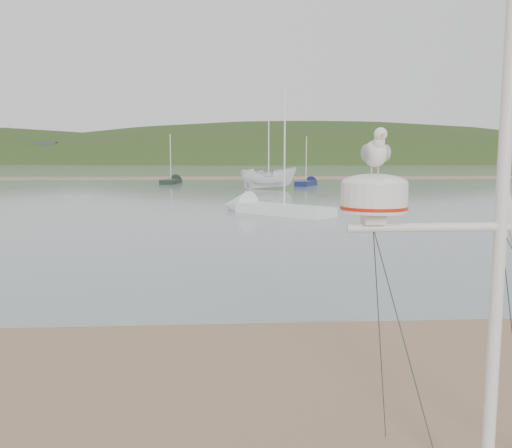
{
  "coord_description": "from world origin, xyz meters",
  "views": [
    {
      "loc": [
        1.8,
        -5.94,
        3.17
      ],
      "look_at": [
        2.22,
        1.0,
        2.29
      ],
      "focal_mm": 38.0,
      "sensor_mm": 36.0,
      "label": 1
    }
  ],
  "objects": [
    {
      "name": "sailboat_white_near",
      "position": [
        3.64,
        23.92,
        0.3
      ],
      "size": [
        6.41,
        6.42,
        7.24
      ],
      "color": "white",
      "rests_on": "ground"
    },
    {
      "name": "sailboat_blue_far",
      "position": [
        10.94,
        51.29,
        0.3
      ],
      "size": [
        3.49,
        5.52,
        5.49
      ],
      "color": "#141B48",
      "rests_on": "ground"
    },
    {
      "name": "ground",
      "position": [
        0.0,
        0.0,
        0.0
      ],
      "size": [
        560.0,
        560.0,
        0.0
      ],
      "primitive_type": "plane",
      "color": "#8A684F",
      "rests_on": "ground"
    },
    {
      "name": "hill_ridge",
      "position": [
        18.52,
        235.0,
        -19.7
      ],
      "size": [
        620.0,
        180.0,
        80.0
      ],
      "color": "#223516",
      "rests_on": "ground"
    },
    {
      "name": "mast_rig",
      "position": [
        4.11,
        -1.52,
        1.31
      ],
      "size": [
        2.4,
        2.56,
        5.42
      ],
      "color": "white",
      "rests_on": "ground"
    },
    {
      "name": "boat_white",
      "position": [
        6.05,
        44.76,
        2.68
      ],
      "size": [
        2.15,
        2.1,
        5.27
      ],
      "primitive_type": "imported",
      "rotation": [
        0.0,
        0.0,
        1.51
      ],
      "color": "white",
      "rests_on": "water"
    },
    {
      "name": "water",
      "position": [
        0.0,
        132.0,
        0.02
      ],
      "size": [
        560.0,
        256.0,
        0.04
      ],
      "primitive_type": "cube",
      "color": "gray",
      "rests_on": "ground"
    },
    {
      "name": "far_cottages",
      "position": [
        3.0,
        196.0,
        4.0
      ],
      "size": [
        294.4,
        6.3,
        8.0
      ],
      "color": "white",
      "rests_on": "ground"
    },
    {
      "name": "sandbar",
      "position": [
        0.0,
        70.0,
        0.07
      ],
      "size": [
        560.0,
        7.0,
        0.07
      ],
      "primitive_type": "cube",
      "color": "#8A684F",
      "rests_on": "water"
    },
    {
      "name": "sailboat_dark_mid",
      "position": [
        -3.78,
        56.18,
        0.3
      ],
      "size": [
        2.39,
        6.07,
        5.92
      ],
      "color": "black",
      "rests_on": "ground"
    }
  ]
}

